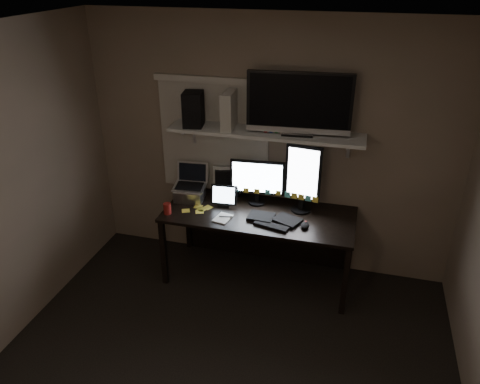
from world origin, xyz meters
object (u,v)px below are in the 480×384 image
(desk, at_px, (262,223))
(monitor_portrait, at_px, (303,179))
(cup, at_px, (167,209))
(tv, at_px, (299,104))
(laptop, at_px, (189,184))
(speaker, at_px, (193,109))
(tablet, at_px, (224,196))
(game_console, at_px, (229,110))
(mouse, at_px, (305,225))
(keyboard, at_px, (274,219))
(monitor_landscape, at_px, (257,182))

(desk, relative_size, monitor_portrait, 2.67)
(cup, height_order, tv, tv)
(monitor_portrait, bearing_deg, laptop, -169.22)
(cup, distance_m, speaker, 0.96)
(desk, bearing_deg, tablet, -168.85)
(desk, xyz_separation_m, tablet, (-0.36, -0.07, 0.29))
(monitor_portrait, distance_m, speaker, 1.20)
(speaker, bearing_deg, desk, -13.66)
(tv, height_order, speaker, tv)
(desk, bearing_deg, game_console, 168.37)
(tablet, relative_size, game_console, 0.75)
(mouse, bearing_deg, speaker, 162.13)
(mouse, height_order, tablet, tablet)
(cup, relative_size, speaker, 0.33)
(keyboard, bearing_deg, game_console, 163.72)
(cup, bearing_deg, speaker, 69.39)
(desk, xyz_separation_m, monitor_landscape, (-0.07, 0.07, 0.41))
(monitor_landscape, bearing_deg, cup, -155.58)
(keyboard, height_order, speaker, speaker)
(game_console, bearing_deg, tablet, -101.56)
(monitor_portrait, relative_size, game_console, 1.97)
(keyboard, relative_size, tablet, 1.92)
(desk, distance_m, game_console, 1.15)
(speaker, bearing_deg, tv, -8.44)
(monitor_portrait, bearing_deg, desk, -167.58)
(cup, xyz_separation_m, game_console, (0.49, 0.42, 0.87))
(tablet, height_order, speaker, speaker)
(monitor_landscape, relative_size, laptop, 1.49)
(monitor_portrait, bearing_deg, cup, -154.71)
(keyboard, distance_m, game_console, 1.07)
(mouse, bearing_deg, tv, 113.31)
(laptop, height_order, speaker, speaker)
(monitor_landscape, height_order, speaker, speaker)
(keyboard, relative_size, game_console, 1.44)
(monitor_landscape, distance_m, game_console, 0.74)
(monitor_landscape, relative_size, cup, 4.98)
(mouse, distance_m, laptop, 1.22)
(keyboard, bearing_deg, tv, 78.73)
(monitor_portrait, relative_size, speaker, 2.09)
(monitor_landscape, height_order, mouse, monitor_landscape)
(monitor_portrait, distance_m, keyboard, 0.46)
(game_console, bearing_deg, desk, -15.29)
(monitor_landscape, height_order, tablet, monitor_landscape)
(monitor_portrait, xyz_separation_m, keyboard, (-0.21, -0.25, -0.32))
(mouse, bearing_deg, monitor_landscape, 144.74)
(desk, relative_size, tablet, 7.04)
(monitor_landscape, relative_size, game_console, 1.54)
(cup, distance_m, tv, 1.55)
(cup, xyz_separation_m, tv, (1.13, 0.42, 0.97))
(cup, distance_m, game_console, 1.09)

